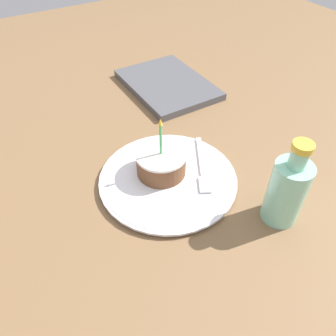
{
  "coord_description": "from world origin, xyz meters",
  "views": [
    {
      "loc": [
        -0.4,
        0.23,
        0.5
      ],
      "look_at": [
        0.02,
        -0.02,
        0.04
      ],
      "focal_mm": 35.0,
      "sensor_mm": 36.0,
      "label": 1
    }
  ],
  "objects_px": {
    "cake_slice": "(161,162)",
    "marble_board": "(167,84)",
    "fork": "(202,167)",
    "bottle": "(287,190)",
    "plate": "(168,179)"
  },
  "relations": [
    {
      "from": "fork",
      "to": "bottle",
      "type": "relative_size",
      "value": 0.89
    },
    {
      "from": "plate",
      "to": "bottle",
      "type": "height_order",
      "value": "bottle"
    },
    {
      "from": "fork",
      "to": "bottle",
      "type": "bearing_deg",
      "value": -161.61
    },
    {
      "from": "plate",
      "to": "cake_slice",
      "type": "bearing_deg",
      "value": 10.44
    },
    {
      "from": "cake_slice",
      "to": "bottle",
      "type": "height_order",
      "value": "bottle"
    },
    {
      "from": "cake_slice",
      "to": "marble_board",
      "type": "height_order",
      "value": "cake_slice"
    },
    {
      "from": "fork",
      "to": "marble_board",
      "type": "distance_m",
      "value": 0.37
    },
    {
      "from": "fork",
      "to": "marble_board",
      "type": "xyz_separation_m",
      "value": [
        0.35,
        -0.12,
        -0.01
      ]
    },
    {
      "from": "marble_board",
      "to": "bottle",
      "type": "bearing_deg",
      "value": 172.75
    },
    {
      "from": "plate",
      "to": "cake_slice",
      "type": "xyz_separation_m",
      "value": [
        0.02,
        0.0,
        0.03
      ]
    },
    {
      "from": "plate",
      "to": "fork",
      "type": "bearing_deg",
      "value": -101.64
    },
    {
      "from": "plate",
      "to": "fork",
      "type": "distance_m",
      "value": 0.08
    },
    {
      "from": "bottle",
      "to": "fork",
      "type": "bearing_deg",
      "value": 18.39
    },
    {
      "from": "bottle",
      "to": "marble_board",
      "type": "height_order",
      "value": "bottle"
    },
    {
      "from": "fork",
      "to": "cake_slice",
      "type": "bearing_deg",
      "value": 65.49
    }
  ]
}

